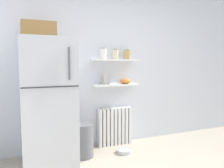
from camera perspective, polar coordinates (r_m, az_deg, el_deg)
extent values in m
cube|color=silver|center=(3.78, 1.21, 4.50)|extent=(7.04, 0.10, 2.60)
cube|color=#B7BABF|center=(3.13, -16.04, -4.31)|extent=(0.69, 0.68, 1.68)
cube|color=#262628|center=(2.76, -15.35, -0.73)|extent=(0.68, 0.01, 0.01)
cylinder|color=#4C4C51|center=(2.77, -10.88, 5.18)|extent=(0.02, 0.02, 0.40)
cube|color=olive|center=(3.11, -18.44, 12.84)|extent=(0.42, 0.47, 0.18)
cube|color=white|center=(3.67, -3.19, -11.20)|extent=(0.05, 0.12, 0.62)
cube|color=white|center=(3.70, -2.20, -11.10)|extent=(0.05, 0.12, 0.62)
cube|color=white|center=(3.72, -1.23, -10.99)|extent=(0.05, 0.12, 0.62)
cube|color=white|center=(3.74, -0.27, -10.89)|extent=(0.05, 0.12, 0.62)
cube|color=white|center=(3.77, 0.68, -10.78)|extent=(0.05, 0.12, 0.62)
cube|color=white|center=(3.79, 1.62, -10.67)|extent=(0.05, 0.12, 0.62)
cube|color=white|center=(3.82, 2.54, -10.56)|extent=(0.05, 0.12, 0.62)
cube|color=white|center=(3.85, 3.45, -10.45)|extent=(0.05, 0.12, 0.62)
cube|color=white|center=(3.87, 4.34, -10.33)|extent=(0.05, 0.12, 0.62)
cube|color=white|center=(3.61, 0.88, -0.22)|extent=(0.76, 0.22, 0.02)
cube|color=white|center=(3.59, 0.89, 6.14)|extent=(0.76, 0.22, 0.02)
cylinder|color=silver|center=(3.52, -2.22, 7.68)|extent=(0.10, 0.10, 0.16)
cylinder|color=gray|center=(3.52, -2.22, 9.16)|extent=(0.09, 0.09, 0.02)
cylinder|color=beige|center=(3.60, 0.89, 7.48)|extent=(0.10, 0.10, 0.14)
cylinder|color=gray|center=(3.60, 0.89, 8.78)|extent=(0.09, 0.09, 0.02)
cylinder|color=tan|center=(3.68, 3.86, 7.41)|extent=(0.12, 0.12, 0.14)
cylinder|color=gray|center=(3.69, 3.87, 8.66)|extent=(0.11, 0.11, 0.02)
cylinder|color=#B2ADA8|center=(3.54, -1.54, 1.41)|extent=(0.09, 0.09, 0.19)
ellipsoid|color=orange|center=(3.68, 3.51, 0.72)|extent=(0.18, 0.18, 0.08)
cylinder|color=slate|center=(3.34, -7.33, -14.17)|extent=(0.29, 0.29, 0.48)
cylinder|color=#B7B7BC|center=(3.53, 3.20, -16.79)|extent=(0.22, 0.22, 0.05)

